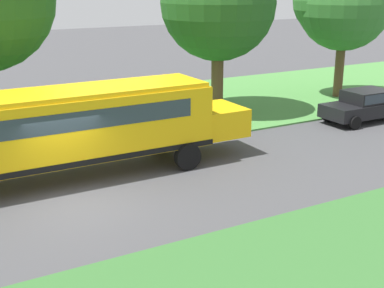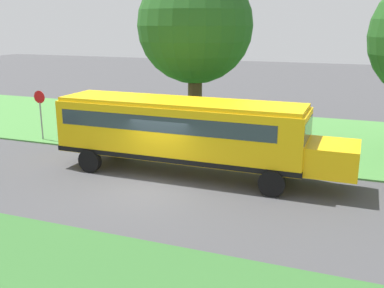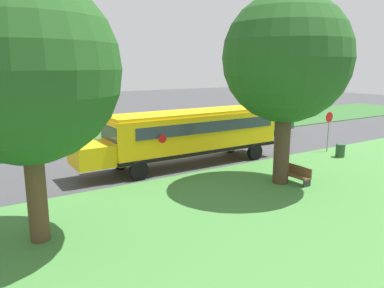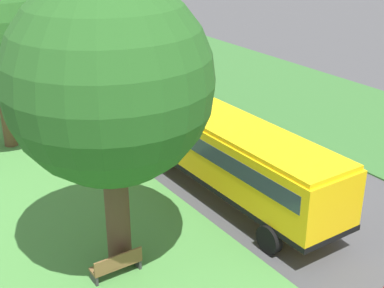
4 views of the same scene
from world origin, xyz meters
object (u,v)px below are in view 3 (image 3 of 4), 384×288
object	(u,v)px
park_bench	(296,175)
trash_bin	(340,151)
pickup_truck	(266,122)
stop_sign	(329,127)
school_bus	(190,132)
oak_tree_beside_bus	(288,58)
oak_tree_roadside_mid	(29,71)

from	to	relation	value
park_bench	trash_bin	size ratio (longest dim) A/B	1.78
pickup_truck	stop_sign	bearing A→B (deg)	170.00
school_bus	park_bench	distance (m)	6.64
oak_tree_beside_bus	oak_tree_roadside_mid	size ratio (longest dim) A/B	1.06
pickup_truck	trash_bin	bearing A→B (deg)	167.73
school_bus	pickup_truck	size ratio (longest dim) A/B	2.30
pickup_truck	trash_bin	world-z (taller)	pickup_truck
oak_tree_beside_bus	stop_sign	world-z (taller)	oak_tree_beside_bus
oak_tree_roadside_mid	stop_sign	world-z (taller)	oak_tree_roadside_mid
pickup_truck	park_bench	distance (m)	13.77
oak_tree_roadside_mid	trash_bin	size ratio (longest dim) A/B	9.50
stop_sign	school_bus	bearing A→B (deg)	75.72
oak_tree_roadside_mid	trash_bin	world-z (taller)	oak_tree_roadside_mid
oak_tree_beside_bus	trash_bin	world-z (taller)	oak_tree_beside_bus
oak_tree_beside_bus	oak_tree_roadside_mid	distance (m)	11.23
school_bus	stop_sign	bearing A→B (deg)	-104.28
pickup_truck	oak_tree_roadside_mid	distance (m)	23.26
oak_tree_roadside_mid	park_bench	bearing A→B (deg)	-91.32
school_bus	oak_tree_beside_bus	world-z (taller)	oak_tree_beside_bus
oak_tree_roadside_mid	trash_bin	bearing A→B (deg)	-84.04
school_bus	trash_bin	distance (m)	9.72
trash_bin	oak_tree_beside_bus	bearing A→B (deg)	104.24
oak_tree_beside_bus	park_bench	world-z (taller)	oak_tree_beside_bus
pickup_truck	oak_tree_beside_bus	distance (m)	14.71
school_bus	stop_sign	world-z (taller)	school_bus
oak_tree_beside_bus	oak_tree_roadside_mid	xyz separation A→B (m)	(-0.12, 11.22, -0.48)
park_bench	trash_bin	world-z (taller)	park_bench
school_bus	trash_bin	size ratio (longest dim) A/B	13.80
stop_sign	park_bench	distance (m)	8.04
pickup_truck	oak_tree_beside_bus	world-z (taller)	oak_tree_beside_bus
park_bench	trash_bin	bearing A→B (deg)	-71.30
oak_tree_beside_bus	park_bench	bearing A→B (deg)	-123.12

